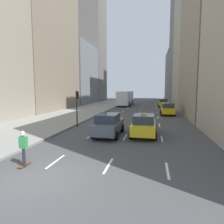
% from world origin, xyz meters
% --- Properties ---
extents(ground_plane, '(160.00, 160.00, 0.00)m').
position_xyz_m(ground_plane, '(0.00, 0.00, 0.00)').
color(ground_plane, '#474749').
extents(sidewalk_left, '(8.00, 66.00, 0.15)m').
position_xyz_m(sidewalk_left, '(-7.00, 27.00, 0.07)').
color(sidewalk_left, gray).
rests_on(sidewalk_left, ground).
extents(lane_markings, '(5.72, 56.00, 0.01)m').
position_xyz_m(lane_markings, '(2.60, 23.00, 0.01)').
color(lane_markings, white).
rests_on(lane_markings, ground).
extents(building_row_left, '(6.00, 58.65, 36.47)m').
position_xyz_m(building_row_left, '(-14.00, 31.99, 13.94)').
color(building_row_left, '#A89E89').
rests_on(building_row_left, ground).
extents(building_row_right, '(6.00, 74.04, 37.53)m').
position_xyz_m(building_row_right, '(12.00, 34.06, 14.80)').
color(building_row_right, '#A89E89').
rests_on(building_row_right, ground).
extents(taxi_lead, '(2.02, 4.40, 1.87)m').
position_xyz_m(taxi_lead, '(4.00, 8.77, 0.88)').
color(taxi_lead, yellow).
rests_on(taxi_lead, ground).
extents(taxi_second, '(2.02, 4.40, 1.87)m').
position_xyz_m(taxi_second, '(6.80, 36.46, 0.88)').
color(taxi_second, yellow).
rests_on(taxi_second, ground).
extents(taxi_third, '(2.02, 4.40, 1.87)m').
position_xyz_m(taxi_third, '(6.80, 22.90, 0.88)').
color(taxi_third, yellow).
rests_on(taxi_third, ground).
extents(sedan_black_near, '(2.02, 4.68, 1.78)m').
position_xyz_m(sedan_black_near, '(1.20, 8.36, 0.91)').
color(sedan_black_near, '#565B66').
rests_on(sedan_black_near, ground).
extents(city_bus, '(2.80, 11.61, 3.25)m').
position_xyz_m(city_bus, '(-1.61, 39.10, 1.79)').
color(city_bus, silver).
rests_on(city_bus, ground).
extents(skateboarder, '(0.36, 0.80, 1.75)m').
position_xyz_m(skateboarder, '(-1.41, 1.14, 0.96)').
color(skateboarder, brown).
rests_on(skateboarder, ground).
extents(traffic_light_pole, '(0.24, 0.42, 3.60)m').
position_xyz_m(traffic_light_pole, '(-2.75, 11.59, 2.41)').
color(traffic_light_pole, black).
rests_on(traffic_light_pole, ground).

